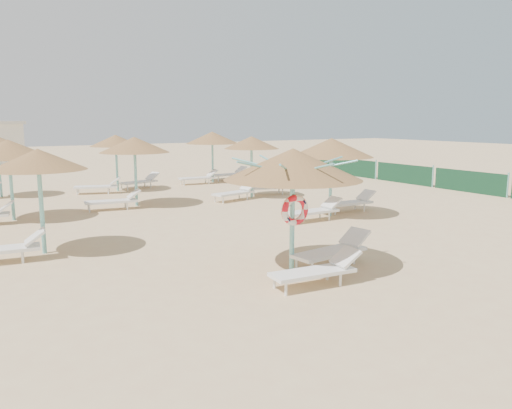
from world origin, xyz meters
TOP-DOWN VIEW (x-y plane):
  - ground at (0.00, 0.00)m, footprint 120.00×120.00m
  - main_palapa at (-0.04, 0.17)m, footprint 3.04×3.04m
  - lounger_main_a at (-0.21, -1.01)m, footprint 1.95×0.72m
  - lounger_main_b at (1.02, -0.01)m, footprint 2.12×0.87m
  - palapa_field at (0.48, 10.52)m, footprint 14.62×13.72m
  - windbreak_fence at (14.00, 9.96)m, footprint 0.08×19.84m

SIDE VIEW (x-z plane):
  - ground at x=0.00m, z-range 0.00..0.00m
  - lounger_main_a at x=-0.21m, z-range -0.02..0.68m
  - lounger_main_b at x=1.02m, z-range -0.02..0.73m
  - windbreak_fence at x=14.00m, z-range -0.05..1.05m
  - palapa_field at x=0.48m, z-range 0.93..3.65m
  - main_palapa at x=-0.04m, z-range 1.00..3.73m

